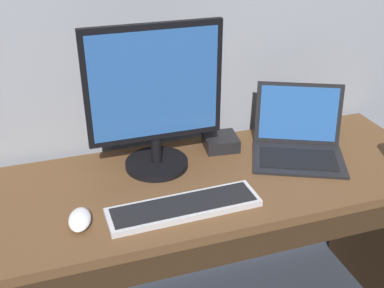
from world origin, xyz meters
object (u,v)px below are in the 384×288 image
object	(u,v)px
external_monitor	(155,102)
computer_mouse	(80,219)
laptop_black	(298,142)
external_drive_box	(221,142)
wired_keyboard	(184,207)

from	to	relation	value
external_monitor	computer_mouse	bearing A→B (deg)	-140.81
laptop_black	external_drive_box	bearing A→B (deg)	152.34
external_monitor	wired_keyboard	distance (m)	0.36
computer_mouse	external_drive_box	distance (m)	0.64
external_drive_box	computer_mouse	bearing A→B (deg)	-151.19
wired_keyboard	computer_mouse	world-z (taller)	computer_mouse
wired_keyboard	external_drive_box	xyz separation A→B (m)	(0.25, 0.34, 0.01)
external_drive_box	laptop_black	bearing A→B (deg)	-27.66
external_monitor	external_drive_box	distance (m)	0.35
laptop_black	external_monitor	xyz separation A→B (m)	(-0.52, 0.07, 0.20)
wired_keyboard	external_drive_box	world-z (taller)	external_drive_box
external_monitor	external_drive_box	size ratio (longest dim) A/B	4.15
external_monitor	wired_keyboard	bearing A→B (deg)	-86.89
laptop_black	external_drive_box	xyz separation A→B (m)	(-0.25, 0.13, -0.02)
laptop_black	external_drive_box	world-z (taller)	laptop_black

